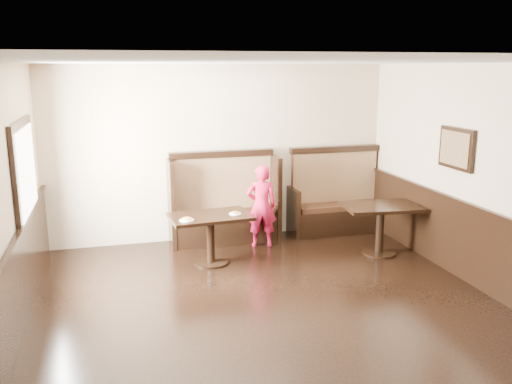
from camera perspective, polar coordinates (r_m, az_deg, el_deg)
name	(u,v)px	position (r m, az deg, el deg)	size (l,w,h in m)	color
ground	(289,334)	(5.92, 3.51, -14.72)	(7.00, 7.00, 0.00)	black
room_shell	(255,268)	(5.81, -0.11, -8.00)	(7.00, 7.00, 7.00)	#CDB494
booth_main	(224,209)	(8.71, -3.40, -1.78)	(1.75, 0.72, 1.45)	black
booth_neighbor	(336,204)	(9.31, 8.44, -1.23)	(1.65, 0.72, 1.45)	black
table_main	(210,226)	(7.69, -4.82, -3.64)	(1.19, 0.80, 0.72)	black
table_neighbor	(380,218)	(8.27, 12.97, -2.64)	(1.16, 0.83, 0.76)	black
child	(261,206)	(8.40, 0.57, -1.48)	(0.47, 0.31, 1.29)	#D41643
pizza_plate_left	(187,219)	(7.41, -7.31, -2.88)	(0.20, 0.20, 0.04)	white
pizza_plate_right	(235,213)	(7.68, -2.20, -2.23)	(0.18, 0.18, 0.03)	white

